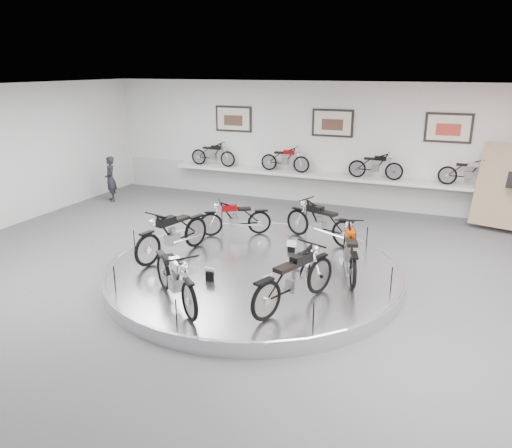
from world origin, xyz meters
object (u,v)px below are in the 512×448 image
at_px(bike_b, 320,221).
at_px(bike_d, 173,233).
at_px(shelf, 328,177).
at_px(bike_f, 295,278).
at_px(bike_c, 235,218).
at_px(display_platform, 254,272).
at_px(bike_a, 350,250).
at_px(visitor, 111,179).
at_px(bike_e, 175,277).

relative_size(bike_b, bike_d, 0.92).
xyz_separation_m(shelf, bike_f, (1.41, -7.88, -0.15)).
xyz_separation_m(shelf, bike_c, (-1.23, -4.66, -0.24)).
xyz_separation_m(display_platform, bike_b, (0.91, 2.09, 0.66)).
height_order(display_platform, bike_f, bike_f).
xyz_separation_m(bike_a, visitor, (-9.06, 3.92, -0.06)).
bearing_deg(display_platform, bike_b, 66.56).
height_order(shelf, bike_d, bike_d).
distance_m(shelf, bike_a, 6.39).
bearing_deg(display_platform, bike_c, 125.12).
bearing_deg(bike_a, visitor, 49.08).
bearing_deg(bike_c, bike_d, 39.49).
bearing_deg(bike_d, display_platform, 108.48).
distance_m(bike_c, bike_e, 3.99).
bearing_deg(shelf, visitor, -163.14).
distance_m(display_platform, bike_b, 2.38).
relative_size(bike_b, bike_f, 0.93).
bearing_deg(visitor, bike_f, 10.44).
bearing_deg(bike_c, bike_b, 158.95).
distance_m(display_platform, bike_f, 2.16).
relative_size(shelf, bike_d, 5.82).
bearing_deg(visitor, bike_b, 29.39).
distance_m(bike_b, bike_f, 3.61).
bearing_deg(display_platform, shelf, 90.00).
bearing_deg(bike_f, visitor, 77.71).
distance_m(bike_c, bike_d, 2.01).
relative_size(display_platform, shelf, 0.58).
bearing_deg(bike_b, display_platform, 87.00).
xyz_separation_m(bike_a, bike_d, (-3.93, -0.49, 0.03)).
relative_size(bike_c, bike_f, 0.84).
distance_m(display_platform, bike_e, 2.39).
relative_size(bike_f, visitor, 1.22).
distance_m(bike_a, bike_c, 3.53).
height_order(shelf, bike_f, bike_f).
xyz_separation_m(display_platform, shelf, (0.00, 6.40, 0.85)).
relative_size(shelf, bike_c, 6.99).
distance_m(shelf, bike_d, 6.82).
height_order(bike_e, bike_f, bike_f).
xyz_separation_m(bike_b, bike_f, (0.50, -3.58, 0.04)).
xyz_separation_m(shelf, visitor, (-7.05, -2.14, -0.23)).
height_order(display_platform, bike_e, bike_e).
bearing_deg(bike_c, visitor, -53.81).
xyz_separation_m(bike_e, bike_f, (2.02, 0.72, 0.02)).
bearing_deg(bike_d, bike_c, 173.99).
height_order(bike_b, bike_e, bike_e).
relative_size(bike_d, visitor, 1.23).
relative_size(shelf, bike_e, 6.14).
relative_size(display_platform, bike_c, 4.07).
bearing_deg(visitor, shelf, 61.51).
bearing_deg(bike_d, bike_f, 82.20).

